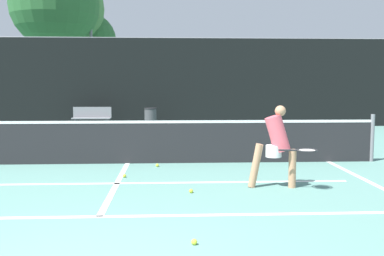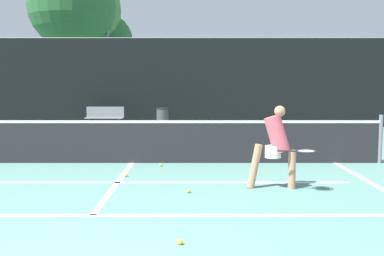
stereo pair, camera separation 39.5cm
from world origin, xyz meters
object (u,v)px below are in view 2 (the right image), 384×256
object	(u,v)px
player_practicing	(276,144)
trash_bin	(162,119)
courtside_bench	(104,117)
parked_car	(102,109)

from	to	relation	value
player_practicing	trash_bin	distance (m)	9.94
courtside_bench	trash_bin	xyz separation A→B (m)	(2.23, -0.17, -0.05)
trash_bin	courtside_bench	bearing A→B (deg)	175.60
parked_car	courtside_bench	bearing A→B (deg)	-77.29
trash_bin	parked_car	bearing A→B (deg)	131.36
courtside_bench	trash_bin	bearing A→B (deg)	-2.19
player_practicing	parked_car	size ratio (longest dim) A/B	0.31
player_practicing	parked_car	world-z (taller)	parked_car
player_practicing	trash_bin	world-z (taller)	player_practicing
player_practicing	courtside_bench	distance (m)	10.88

